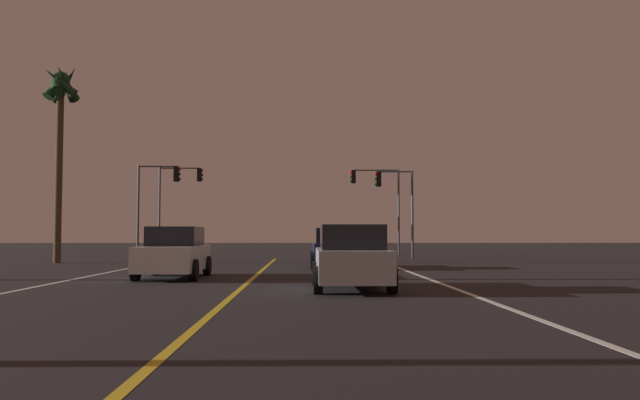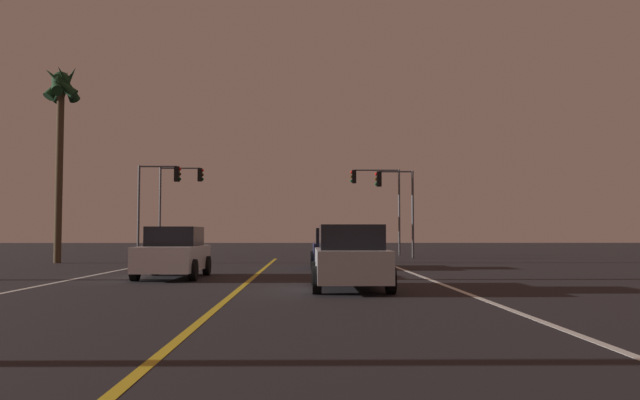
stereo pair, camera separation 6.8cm
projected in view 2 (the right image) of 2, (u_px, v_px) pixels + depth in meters
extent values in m
cube|color=silver|center=(470.00, 295.00, 15.31)|extent=(0.16, 43.89, 0.01)
cube|color=gold|center=(232.00, 295.00, 15.18)|extent=(0.16, 43.89, 0.01)
cylinder|color=black|center=(313.00, 259.00, 28.57)|extent=(0.22, 0.68, 0.68)
cylinder|color=black|center=(353.00, 259.00, 28.61)|extent=(0.22, 0.68, 0.68)
cylinder|color=black|center=(314.00, 261.00, 25.88)|extent=(0.22, 0.68, 0.68)
cylinder|color=black|center=(358.00, 261.00, 25.92)|extent=(0.22, 0.68, 0.68)
cube|color=navy|center=(334.00, 252.00, 27.26)|extent=(1.80, 4.30, 0.80)
cube|color=black|center=(335.00, 236.00, 27.05)|extent=(1.60, 2.10, 0.64)
cube|color=red|center=(321.00, 252.00, 25.16)|extent=(0.24, 0.08, 0.16)
cube|color=red|center=(352.00, 252.00, 25.18)|extent=(0.24, 0.08, 0.16)
cylinder|color=black|center=(193.00, 270.00, 19.73)|extent=(0.22, 0.68, 0.68)
cylinder|color=black|center=(135.00, 270.00, 19.69)|extent=(0.22, 0.68, 0.68)
cylinder|color=black|center=(207.00, 266.00, 22.42)|extent=(0.22, 0.68, 0.68)
cylinder|color=black|center=(156.00, 266.00, 22.38)|extent=(0.22, 0.68, 0.68)
cube|color=silver|center=(173.00, 258.00, 21.07)|extent=(1.80, 4.30, 0.80)
cube|color=black|center=(175.00, 236.00, 21.36)|extent=(1.60, 2.10, 0.64)
cube|color=red|center=(202.00, 253.00, 23.19)|extent=(0.24, 0.08, 0.16)
cube|color=red|center=(169.00, 253.00, 23.16)|extent=(0.24, 0.08, 0.16)
cylinder|color=black|center=(315.00, 273.00, 18.17)|extent=(0.22, 0.68, 0.68)
cylinder|color=black|center=(378.00, 273.00, 18.21)|extent=(0.22, 0.68, 0.68)
cylinder|color=black|center=(317.00, 280.00, 15.47)|extent=(0.22, 0.68, 0.68)
cylinder|color=black|center=(391.00, 280.00, 15.51)|extent=(0.22, 0.68, 0.68)
cube|color=#B7BABF|center=(350.00, 264.00, 16.85)|extent=(1.80, 4.30, 0.80)
cube|color=black|center=(351.00, 237.00, 16.64)|extent=(1.60, 2.10, 0.64)
cube|color=red|center=(330.00, 264.00, 14.75)|extent=(0.24, 0.08, 0.16)
cube|color=red|center=(382.00, 264.00, 14.78)|extent=(0.24, 0.08, 0.16)
cylinder|color=#4C4C51|center=(413.00, 214.00, 37.91)|extent=(0.14, 0.14, 5.22)
cylinder|color=#4C4C51|center=(396.00, 172.00, 38.02)|extent=(2.01, 0.10, 0.10)
cube|color=black|center=(379.00, 179.00, 37.97)|extent=(0.28, 0.36, 0.90)
sphere|color=red|center=(376.00, 174.00, 37.98)|extent=(0.20, 0.20, 0.20)
sphere|color=#3C2706|center=(376.00, 179.00, 37.97)|extent=(0.20, 0.20, 0.20)
sphere|color=#063816|center=(376.00, 184.00, 37.95)|extent=(0.20, 0.20, 0.20)
cylinder|color=#4C4C51|center=(139.00, 212.00, 37.56)|extent=(0.14, 0.14, 5.50)
cylinder|color=#4C4C51|center=(158.00, 166.00, 37.72)|extent=(2.23, 0.10, 0.10)
cube|color=black|center=(177.00, 174.00, 37.73)|extent=(0.28, 0.36, 0.90)
sphere|color=red|center=(180.00, 169.00, 37.74)|extent=(0.20, 0.20, 0.20)
sphere|color=#3C2706|center=(180.00, 174.00, 37.73)|extent=(0.20, 0.20, 0.20)
sphere|color=#063816|center=(180.00, 179.00, 37.71)|extent=(0.20, 0.20, 0.20)
cylinder|color=#4C4C51|center=(399.00, 212.00, 43.41)|extent=(0.14, 0.14, 5.85)
cylinder|color=#4C4C51|center=(377.00, 170.00, 43.53)|extent=(3.09, 0.10, 0.10)
cube|color=black|center=(354.00, 177.00, 43.47)|extent=(0.28, 0.36, 0.90)
sphere|color=red|center=(352.00, 172.00, 43.49)|extent=(0.20, 0.20, 0.20)
sphere|color=#3C2706|center=(352.00, 177.00, 43.47)|extent=(0.20, 0.20, 0.20)
sphere|color=#063816|center=(352.00, 181.00, 43.45)|extent=(0.20, 0.20, 0.20)
cylinder|color=#4C4C51|center=(160.00, 211.00, 43.06)|extent=(0.14, 0.14, 5.96)
cylinder|color=#4C4C51|center=(180.00, 168.00, 43.24)|extent=(2.68, 0.10, 0.10)
cube|color=black|center=(200.00, 175.00, 43.25)|extent=(0.28, 0.36, 0.90)
sphere|color=red|center=(202.00, 170.00, 43.27)|extent=(0.20, 0.20, 0.20)
sphere|color=#3C2706|center=(202.00, 175.00, 43.25)|extent=(0.20, 0.20, 0.20)
sphere|color=#063816|center=(202.00, 179.00, 43.24)|extent=(0.20, 0.20, 0.20)
cylinder|color=#473826|center=(59.00, 174.00, 31.92)|extent=(0.36, 0.36, 8.96)
sphere|color=#19381E|center=(61.00, 81.00, 32.16)|extent=(0.90, 0.90, 0.90)
cone|color=#19381E|center=(67.00, 83.00, 32.11)|extent=(0.89, 2.05, 1.76)
cone|color=#19381E|center=(66.00, 85.00, 32.41)|extent=(1.88, 1.49, 1.96)
cone|color=#19381E|center=(58.00, 84.00, 32.35)|extent=(1.41, 1.48, 1.79)
cone|color=#19381E|center=(55.00, 83.00, 32.00)|extent=(1.45, 1.88, 1.57)
cone|color=#19381E|center=(60.00, 82.00, 31.86)|extent=(1.82, 0.87, 1.64)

